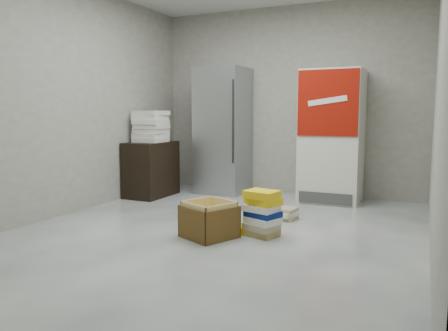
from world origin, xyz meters
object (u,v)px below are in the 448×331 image
steel_fridge (223,131)px  wood_shelf (151,169)px  coke_cooler (332,136)px  cardboard_box (209,222)px  phonebook_stack_main (262,213)px

steel_fridge → wood_shelf: steel_fridge is taller
steel_fridge → coke_cooler: 1.65m
cardboard_box → phonebook_stack_main: bearing=54.6°
steel_fridge → cardboard_box: steel_fridge is taller
wood_shelf → cardboard_box: 2.37m
wood_shelf → cardboard_box: wood_shelf is taller
coke_cooler → phonebook_stack_main: 2.17m
phonebook_stack_main → cardboard_box: bearing=-130.7°
steel_fridge → cardboard_box: bearing=-68.3°
phonebook_stack_main → wood_shelf: bearing=168.6°
steel_fridge → phonebook_stack_main: steel_fridge is taller
coke_cooler → wood_shelf: size_ratio=2.25×
coke_cooler → phonebook_stack_main: bearing=-97.6°
steel_fridge → coke_cooler: (1.65, -0.01, -0.05)m
steel_fridge → phonebook_stack_main: size_ratio=4.12×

